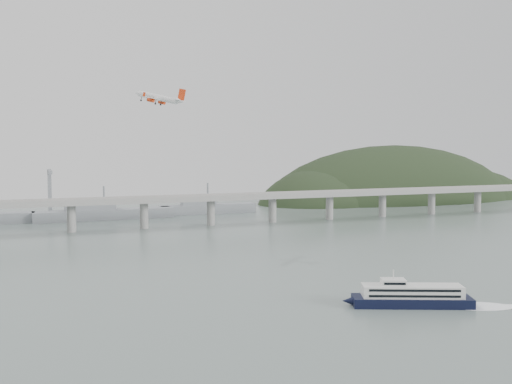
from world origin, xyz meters
name	(u,v)px	position (x,y,z in m)	size (l,w,h in m)	color
ground	(303,285)	(0.00, 0.00, 0.00)	(900.00, 900.00, 0.00)	slate
bridge	(183,203)	(-1.15, 200.00, 17.65)	(800.00, 22.00, 23.90)	gray
headland	(404,216)	(285.18, 331.75, -19.34)	(365.00, 155.00, 156.00)	black
ferry	(412,296)	(23.71, -44.18, 3.70)	(68.50, 34.02, 13.64)	black
airliner	(159,98)	(-42.47, 85.84, 84.37)	(25.89, 27.58, 9.34)	white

